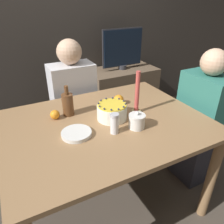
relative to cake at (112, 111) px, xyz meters
The scene contains 15 objects.
ground_plane 0.82m from the cake, 160.14° to the right, with size 12.00×12.00×0.00m, color #4C4238.
wall_behind 1.46m from the cake, 92.38° to the left, with size 8.00×0.05×2.60m.
dining_table 0.18m from the cake, 160.14° to the right, with size 1.33×1.01×0.77m.
cake is the anchor object (origin of this frame).
sugar_bowl 0.20m from the cake, 63.63° to the right, with size 0.11×0.11×0.12m.
sugar_shaker 0.18m from the cake, 112.62° to the right, with size 0.05×0.05×0.13m.
plate_stack 0.30m from the cake, 164.02° to the right, with size 0.18×0.18×0.02m.
candle 0.21m from the cake, ahead, with size 0.07×0.07×0.31m.
bottle 0.31m from the cake, 142.36° to the left, with size 0.08×0.08×0.22m.
orange_fruit_0 0.22m from the cake, 49.51° to the left, with size 0.08×0.08×0.08m.
orange_fruit_1 0.39m from the cake, 153.26° to the left, with size 0.06×0.06×0.06m.
person_man_blue_shirt 0.75m from the cake, 94.40° to the left, with size 0.40×0.34×1.19m.
person_woman_floral 0.87m from the cake, ahead, with size 0.34×0.40×1.17m.
side_cabinet 1.40m from the cake, 57.09° to the left, with size 0.83×0.46×0.71m.
tv_monitor 1.32m from the cake, 57.16° to the left, with size 0.52×0.10×0.47m.
Camera 1 is at (-0.54, -1.13, 1.52)m, focal length 35.00 mm.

